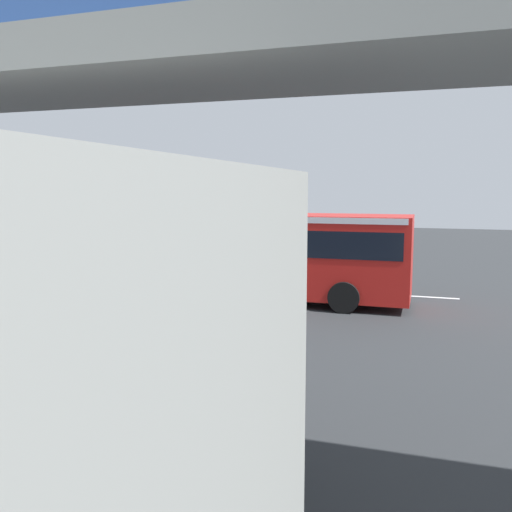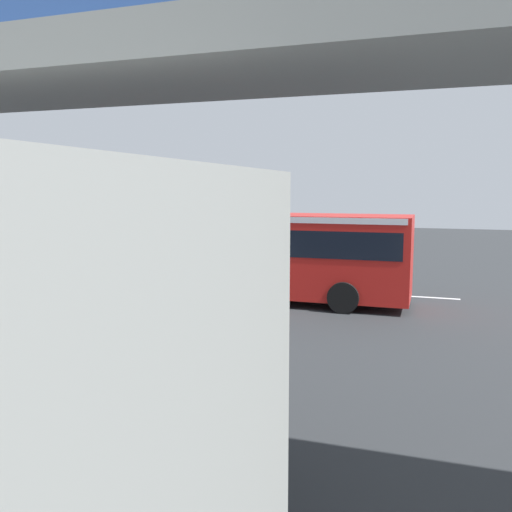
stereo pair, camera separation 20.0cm
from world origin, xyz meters
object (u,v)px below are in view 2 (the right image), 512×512
Objects in this scene: bicycle_green at (18,297)px; pedestrian at (305,265)px; city_bus at (250,248)px; bicycle_black at (28,290)px; traffic_sign at (188,238)px.

pedestrian is (-8.34, -7.19, 0.51)m from bicycle_green.
city_bus reaches higher than bicycle_green.
pedestrian is at bearing -146.62° from bicycle_black.
pedestrian is at bearing -139.23° from bicycle_green.
traffic_sign is (-3.77, -5.75, 1.52)m from bicycle_black.
bicycle_green is at bearing 30.03° from city_bus.
pedestrian is (-1.37, -3.16, -1.00)m from city_bus.
city_bus is 3.59m from pedestrian.
city_bus is at bearing 142.79° from traffic_sign.
bicycle_black is at bearing 20.01° from city_bus.
bicycle_green is at bearing 40.77° from pedestrian.
city_bus reaches higher than pedestrian.
bicycle_green and bicycle_black have the same top height.
bicycle_green is 0.63× the size of traffic_sign.
city_bus is 4.12× the size of traffic_sign.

